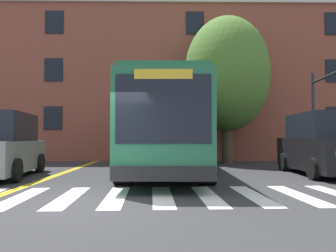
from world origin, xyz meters
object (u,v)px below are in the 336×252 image
traffic_light_near_corner (331,99)px  street_tree_curbside_large (227,74)px  car_grey_near_lane (1,147)px  city_bus (166,129)px  car_black_far_lane (322,146)px

traffic_light_near_corner → street_tree_curbside_large: size_ratio=0.55×
traffic_light_near_corner → street_tree_curbside_large: 6.03m
car_grey_near_lane → street_tree_curbside_large: size_ratio=0.62×
city_bus → car_black_far_lane: bearing=-7.7°
car_black_far_lane → traffic_light_near_corner: size_ratio=1.10×
street_tree_curbside_large → traffic_light_near_corner: bearing=-52.0°
car_black_far_lane → traffic_light_near_corner: (1.06, 1.34, 1.96)m
city_bus → traffic_light_near_corner: size_ratio=2.37×
car_black_far_lane → traffic_light_near_corner: 2.60m
car_grey_near_lane → street_tree_curbside_large: (9.38, 6.40, 3.89)m
city_bus → car_black_far_lane: 6.01m
city_bus → car_grey_near_lane: size_ratio=2.12×
city_bus → car_grey_near_lane: 6.12m
city_bus → traffic_light_near_corner: 7.12m
car_grey_near_lane → traffic_light_near_corner: traffic_light_near_corner is taller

